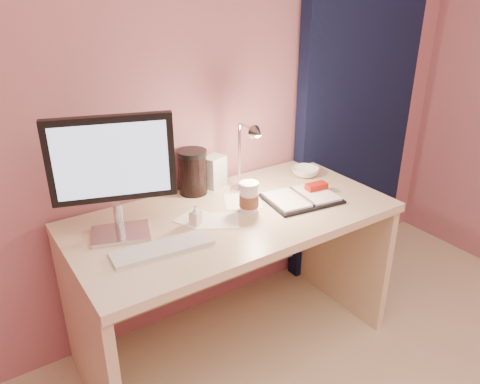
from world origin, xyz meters
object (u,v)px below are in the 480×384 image
planner (303,197)px  bowl (305,172)px  coffee_cup (249,198)px  keyboard (163,248)px  product_box (214,171)px  lotion_bottle (196,215)px  dark_jar (193,174)px  monitor (113,167)px  desk_lamp (251,152)px  desk (225,250)px

planner → bowl: planner is taller
coffee_cup → bowl: 0.50m
keyboard → product_box: size_ratio=2.50×
bowl → product_box: (-0.45, 0.15, 0.05)m
coffee_cup → bowl: size_ratio=0.97×
coffee_cup → product_box: product_box is taller
coffee_cup → lotion_bottle: 0.25m
dark_jar → monitor: bearing=-155.3°
keyboard → product_box: product_box is taller
keyboard → planner: 0.72m
monitor → bowl: monitor is taller
desk_lamp → monitor: bearing=-177.8°
planner → product_box: (-0.26, 0.35, 0.06)m
monitor → dark_jar: 0.51m
desk → desk_lamp: bearing=10.0°
planner → product_box: bearing=134.0°
keyboard → dark_jar: size_ratio=2.03×
monitor → desk_lamp: bearing=19.8°
bowl → planner: bearing=-133.1°
planner → desk_lamp: desk_lamp is taller
keyboard → lotion_bottle: 0.23m
desk → dark_jar: bearing=100.8°
monitor → coffee_cup: monitor is taller
monitor → keyboard: 0.35m
bowl → lotion_bottle: (-0.72, -0.15, 0.02)m
monitor → coffee_cup: (0.54, -0.11, -0.23)m
planner → coffee_cup: size_ratio=2.59×
monitor → dark_jar: bearing=43.0°
monitor → planner: bearing=8.2°
monitor → planner: (0.81, -0.14, -0.28)m
lotion_bottle → product_box: (0.27, 0.30, 0.03)m
planner → desk_lamp: bearing=146.3°
coffee_cup → lotion_bottle: bearing=175.0°
desk_lamp → desk: bearing=-169.3°
dark_jar → keyboard: bearing=-131.3°
keyboard → lotion_bottle: (0.20, 0.11, 0.04)m
planner → desk: bearing=166.6°
bowl → desk_lamp: (-0.38, -0.05, 0.20)m
dark_jar → coffee_cup: bearing=-70.6°
planner → lotion_bottle: 0.53m
desk → coffee_cup: coffee_cup is taller
keyboard → product_box: 0.62m
monitor → lotion_bottle: (0.29, -0.09, -0.25)m
product_box → desk_lamp: size_ratio=0.44×
desk → lotion_bottle: lotion_bottle is taller
desk → lotion_bottle: (-0.18, -0.07, 0.27)m
dark_jar → desk_lamp: size_ratio=0.54×
desk → keyboard: bearing=-154.8°
planner → bowl: size_ratio=2.52×
desk → lotion_bottle: size_ratio=15.48×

